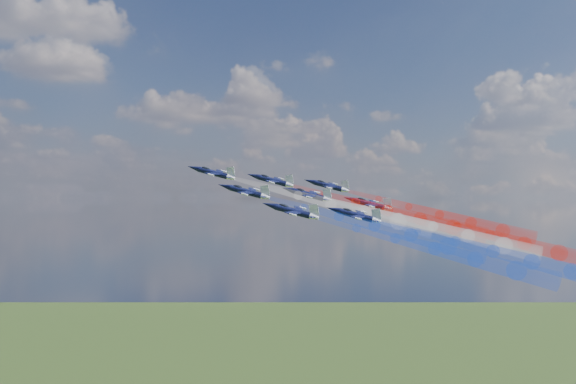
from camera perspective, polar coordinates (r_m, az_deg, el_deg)
jet_lead at (r=148.24m, az=-6.14°, el=1.56°), size 14.33×14.09×6.69m
trail_lead at (r=142.73m, az=3.54°, el=-0.96°), size 34.40×29.52×14.50m
jet_inner_left at (r=136.83m, az=-3.45°, el=0.02°), size 14.33×14.09×6.69m
trail_inner_left at (r=132.85m, az=7.10°, el=-2.75°), size 34.40×29.52×14.50m
jet_inner_right at (r=153.07m, az=-1.29°, el=0.94°), size 14.33×14.09×6.69m
trail_inner_right at (r=149.67m, az=8.15°, el=-1.50°), size 34.40×29.52×14.50m
jet_outer_left at (r=125.87m, az=0.41°, el=-1.59°), size 14.33×14.09×6.69m
trail_outer_left at (r=123.98m, az=11.93°, el=-4.58°), size 34.40×29.52×14.50m
jet_center_third at (r=143.76m, az=1.71°, el=-0.23°), size 14.33×14.09×6.69m
trail_center_third at (r=141.95m, az=11.77°, el=-2.82°), size 34.40×29.52×14.50m
jet_outer_right at (r=160.85m, az=3.32°, el=0.50°), size 14.33×14.09×6.69m
trail_outer_right at (r=159.41m, az=12.31°, el=-1.80°), size 34.40×29.52×14.50m
jet_rear_left at (r=133.08m, az=5.60°, el=-1.91°), size 14.33×14.09×6.69m
trail_rear_left at (r=133.35m, az=16.45°, el=-4.67°), size 34.40×29.52×14.50m
jet_rear_right at (r=151.14m, az=6.70°, el=-0.98°), size 14.33×14.09×6.69m
trail_rear_right at (r=151.48m, az=16.24°, el=-3.41°), size 34.40×29.52×14.50m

